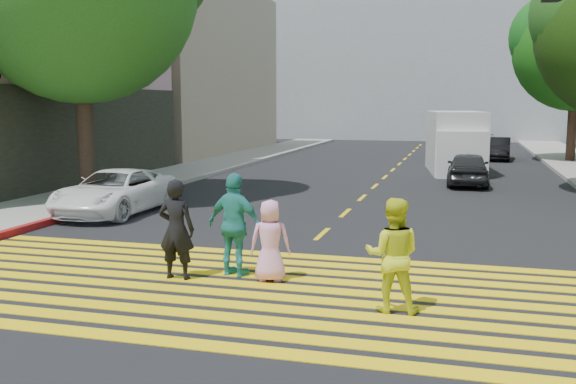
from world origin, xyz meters
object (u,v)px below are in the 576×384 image
at_px(pedestrian_man, 176,229).
at_px(pedestrian_extra, 235,225).
at_px(dark_car_parked, 498,149).
at_px(white_van, 456,144).
at_px(pedestrian_woman, 393,255).
at_px(silver_car, 476,143).
at_px(pedestrian_child, 270,241).
at_px(white_sedan, 115,192).
at_px(dark_car_near, 468,168).

relative_size(pedestrian_man, pedestrian_extra, 0.96).
height_order(dark_car_parked, white_van, white_van).
relative_size(pedestrian_man, pedestrian_woman, 1.04).
bearing_deg(silver_car, pedestrian_extra, 79.21).
bearing_deg(dark_car_parked, silver_car, 112.85).
height_order(pedestrian_man, pedestrian_child, pedestrian_man).
bearing_deg(silver_car, pedestrian_man, 77.62).
relative_size(pedestrian_extra, silver_car, 0.38).
bearing_deg(pedestrian_woman, pedestrian_extra, -26.05).
distance_m(pedestrian_child, white_sedan, 8.17).
distance_m(pedestrian_child, dark_car_parked, 26.38).
height_order(white_sedan, silver_car, silver_car).
distance_m(dark_car_parked, white_van, 7.40).
relative_size(dark_car_near, white_van, 0.63).
distance_m(silver_car, dark_car_parked, 3.37).
bearing_deg(white_van, dark_car_near, -90.73).
relative_size(pedestrian_woman, dark_car_near, 0.46).
distance_m(pedestrian_woman, white_sedan, 10.55).
relative_size(pedestrian_man, silver_car, 0.37).
distance_m(pedestrian_extra, silver_car, 29.30).
bearing_deg(pedestrian_child, pedestrian_man, -1.33).
height_order(pedestrian_woman, pedestrian_extra, pedestrian_extra).
bearing_deg(silver_car, white_van, 82.38).
bearing_deg(dark_car_near, silver_car, -92.42).
bearing_deg(dark_car_near, white_sedan, 42.89).
bearing_deg(pedestrian_child, white_sedan, -53.49).
distance_m(pedestrian_child, pedestrian_extra, 0.74).
xyz_separation_m(silver_car, dark_car_parked, (1.11, -3.18, -0.09)).
distance_m(pedestrian_man, pedestrian_child, 1.64).
bearing_deg(pedestrian_child, silver_car, -109.60).
relative_size(pedestrian_child, pedestrian_extra, 0.77).
distance_m(white_sedan, silver_car, 25.71).
bearing_deg(dark_car_near, pedestrian_child, 76.43).
height_order(pedestrian_child, dark_car_near, pedestrian_child).
relative_size(pedestrian_woman, white_sedan, 0.39).
height_order(pedestrian_woman, white_van, white_van).
xyz_separation_m(pedestrian_man, silver_car, (5.34, 29.42, -0.19)).
relative_size(white_sedan, silver_car, 0.92).
bearing_deg(pedestrian_woman, silver_car, -96.17).
xyz_separation_m(dark_car_near, dark_car_parked, (1.56, 11.58, -0.03)).
xyz_separation_m(pedestrian_man, pedestrian_child, (1.60, 0.31, -0.17)).
xyz_separation_m(pedestrian_man, white_van, (4.35, 19.18, 0.39)).
distance_m(white_sedan, white_van, 16.17).
xyz_separation_m(pedestrian_child, silver_car, (3.74, 29.11, -0.02)).
bearing_deg(dark_car_near, pedestrian_man, 70.89).
height_order(pedestrian_man, dark_car_near, pedestrian_man).
bearing_deg(pedestrian_woman, white_sedan, -40.95).
distance_m(white_sedan, dark_car_parked, 23.30).
distance_m(pedestrian_man, pedestrian_extra, 1.02).
xyz_separation_m(dark_car_near, silver_car, (0.45, 14.76, 0.06)).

